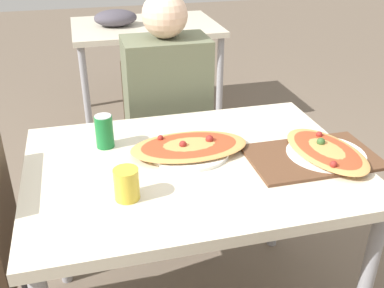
{
  "coord_description": "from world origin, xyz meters",
  "views": [
    {
      "loc": [
        -0.34,
        -1.32,
        1.56
      ],
      "look_at": [
        0.0,
        0.02,
        0.83
      ],
      "focal_mm": 42.0,
      "sensor_mm": 36.0,
      "label": 1
    }
  ],
  "objects": [
    {
      "name": "serving_tray",
      "position": [
        0.42,
        -0.08,
        0.78
      ],
      "size": [
        0.45,
        0.28,
        0.01
      ],
      "color": "brown",
      "rests_on": "dining_table"
    },
    {
      "name": "dining_table",
      "position": [
        0.0,
        0.0,
        0.69
      ],
      "size": [
        1.15,
        0.83,
        0.77
      ],
      "color": "beige",
      "rests_on": "ground_plane"
    },
    {
      "name": "background_table",
      "position": [
        0.13,
        2.13,
        0.71
      ],
      "size": [
        1.1,
        0.8,
        0.89
      ],
      "color": "beige",
      "rests_on": "ground_plane"
    },
    {
      "name": "chair_far_seated",
      "position": [
        0.04,
        0.75,
        0.5
      ],
      "size": [
        0.4,
        0.4,
        0.88
      ],
      "rotation": [
        0.0,
        0.0,
        3.14
      ],
      "color": "#3F2D1E",
      "rests_on": "ground_plane"
    },
    {
      "name": "person_seated",
      "position": [
        0.04,
        0.63,
        0.73
      ],
      "size": [
        0.39,
        0.28,
        1.25
      ],
      "rotation": [
        0.0,
        0.0,
        3.14
      ],
      "color": "#2D2D38",
      "rests_on": "ground_plane"
    },
    {
      "name": "pizza_main",
      "position": [
        0.01,
        0.07,
        0.79
      ],
      "size": [
        0.43,
        0.29,
        0.05
      ],
      "color": "white",
      "rests_on": "dining_table"
    },
    {
      "name": "drink_glass",
      "position": [
        -0.25,
        -0.16,
        0.82
      ],
      "size": [
        0.08,
        0.08,
        0.1
      ],
      "color": "gold",
      "rests_on": "dining_table"
    },
    {
      "name": "soda_can",
      "position": [
        -0.29,
        0.19,
        0.83
      ],
      "size": [
        0.07,
        0.07,
        0.12
      ],
      "color": "#197233",
      "rests_on": "dining_table"
    },
    {
      "name": "pizza_second",
      "position": [
        0.47,
        -0.08,
        0.79
      ],
      "size": [
        0.28,
        0.4,
        0.05
      ],
      "color": "white",
      "rests_on": "dining_table"
    }
  ]
}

